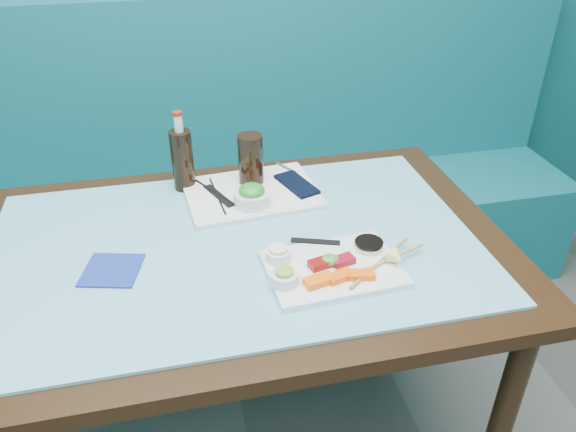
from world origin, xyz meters
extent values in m
cube|color=#105E67|center=(0.00, 2.22, 0.23)|extent=(3.00, 0.55, 0.45)
cube|color=#105E67|center=(0.00, 2.44, 0.70)|extent=(3.00, 0.12, 0.95)
cube|color=black|center=(0.00, 1.45, 0.73)|extent=(1.40, 0.90, 0.04)
cylinder|color=black|center=(0.62, 1.08, 0.35)|extent=(0.06, 0.06, 0.71)
cylinder|color=black|center=(-0.62, 1.82, 0.35)|extent=(0.06, 0.06, 0.71)
cylinder|color=black|center=(0.62, 1.82, 0.35)|extent=(0.06, 0.06, 0.71)
cube|color=#6ABAD4|center=(0.00, 1.45, 0.75)|extent=(1.22, 0.76, 0.01)
cube|color=white|center=(0.21, 1.28, 0.77)|extent=(0.32, 0.24, 0.02)
cube|color=#FF610A|center=(0.16, 1.23, 0.78)|extent=(0.07, 0.05, 0.02)
cube|color=#FF550A|center=(0.21, 1.23, 0.78)|extent=(0.07, 0.05, 0.02)
cube|color=#FF5F0A|center=(0.26, 1.23, 0.78)|extent=(0.07, 0.04, 0.01)
cube|color=maroon|center=(0.18, 1.29, 0.78)|extent=(0.06, 0.04, 0.02)
cube|color=maroon|center=(0.23, 1.29, 0.78)|extent=(0.06, 0.05, 0.02)
ellipsoid|color=#3C9121|center=(0.20, 1.29, 0.79)|extent=(0.05, 0.05, 0.02)
cylinder|color=silver|center=(0.08, 1.25, 0.79)|extent=(0.08, 0.08, 0.03)
cylinder|color=#85A535|center=(0.08, 1.25, 0.80)|extent=(0.05, 0.05, 0.01)
cylinder|color=silver|center=(0.09, 1.34, 0.79)|extent=(0.07, 0.07, 0.02)
cylinder|color=#F7E9CB|center=(0.09, 1.34, 0.80)|extent=(0.05, 0.05, 0.01)
cylinder|color=silver|center=(0.31, 1.33, 0.78)|extent=(0.09, 0.09, 0.01)
cylinder|color=black|center=(0.31, 1.33, 0.79)|extent=(0.08, 0.08, 0.01)
cone|color=#F2F373|center=(0.35, 1.25, 0.79)|extent=(0.05, 0.04, 0.04)
cube|color=black|center=(0.19, 1.39, 0.78)|extent=(0.12, 0.06, 0.00)
cylinder|color=#9B7749|center=(0.32, 1.27, 0.78)|extent=(0.20, 0.16, 0.01)
cylinder|color=tan|center=(0.33, 1.27, 0.78)|extent=(0.24, 0.10, 0.01)
cube|color=white|center=(0.08, 1.68, 0.76)|extent=(0.39, 0.31, 0.01)
cube|color=white|center=(0.08, 1.68, 0.77)|extent=(0.39, 0.29, 0.00)
cylinder|color=silver|center=(0.07, 1.61, 0.79)|extent=(0.12, 0.12, 0.04)
ellipsoid|color=#22871F|center=(0.07, 1.61, 0.82)|extent=(0.08, 0.08, 0.04)
cylinder|color=black|center=(0.09, 1.74, 0.85)|extent=(0.09, 0.09, 0.15)
cube|color=black|center=(0.22, 1.68, 0.78)|extent=(0.11, 0.17, 0.01)
cylinder|color=white|center=(0.21, 1.79, 0.78)|extent=(0.05, 0.09, 0.01)
cylinder|color=black|center=(-0.02, 1.67, 0.77)|extent=(0.03, 0.21, 0.01)
cylinder|color=black|center=(-0.01, 1.67, 0.78)|extent=(0.13, 0.22, 0.01)
cube|color=black|center=(-0.01, 1.67, 0.77)|extent=(0.08, 0.15, 0.00)
cylinder|color=black|center=(-0.10, 1.77, 0.85)|extent=(0.08, 0.08, 0.18)
cylinder|color=silver|center=(-0.10, 1.77, 0.96)|extent=(0.03, 0.03, 0.05)
cylinder|color=#BA1B0B|center=(-0.10, 1.77, 0.99)|extent=(0.03, 0.03, 0.01)
cube|color=navy|center=(-0.30, 1.40, 0.76)|extent=(0.16, 0.16, 0.01)
camera|label=1|loc=(-0.13, 0.28, 1.57)|focal=35.00mm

